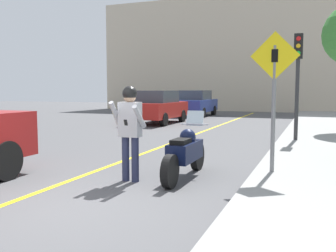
{
  "coord_description": "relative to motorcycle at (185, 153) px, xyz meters",
  "views": [
    {
      "loc": [
        3.69,
        -4.3,
        1.72
      ],
      "look_at": [
        0.93,
        2.69,
        0.99
      ],
      "focal_mm": 40.0,
      "sensor_mm": 36.0,
      "label": 1
    }
  ],
  "objects": [
    {
      "name": "crossing_sign",
      "position": [
        1.58,
        0.53,
        1.25
      ],
      "size": [
        0.91,
        0.08,
        2.66
      ],
      "color": "slate",
      "rests_on": "sidewalk_curb"
    },
    {
      "name": "building_backdrop",
      "position": [
        -1.36,
        23.49,
        4.1
      ],
      "size": [
        28.0,
        1.2,
        9.2
      ],
      "color": "beige",
      "rests_on": "ground"
    },
    {
      "name": "motorcycle",
      "position": [
        0.0,
        0.0,
        0.0
      ],
      "size": [
        0.62,
        2.23,
        1.29
      ],
      "color": "black",
      "rests_on": "ground"
    },
    {
      "name": "parked_car_red",
      "position": [
        -5.16,
        10.77,
        0.36
      ],
      "size": [
        1.88,
        4.2,
        1.68
      ],
      "color": "black",
      "rests_on": "ground"
    },
    {
      "name": "person_biker",
      "position": [
        -0.87,
        -0.64,
        0.61
      ],
      "size": [
        0.59,
        0.48,
        1.79
      ],
      "color": "#282D4C",
      "rests_on": "ground"
    },
    {
      "name": "parked_car_blue",
      "position": [
        -4.93,
        16.54,
        0.36
      ],
      "size": [
        1.88,
        4.2,
        1.68
      ],
      "color": "black",
      "rests_on": "ground"
    },
    {
      "name": "ground_plane",
      "position": [
        -1.36,
        -2.51,
        -0.5
      ],
      "size": [
        80.0,
        80.0,
        0.0
      ],
      "primitive_type": "plane",
      "color": "#4C4C4F"
    },
    {
      "name": "road_center_line",
      "position": [
        -1.96,
        3.49,
        -0.49
      ],
      "size": [
        0.12,
        36.0,
        0.01
      ],
      "color": "yellow",
      "rests_on": "ground"
    },
    {
      "name": "traffic_light",
      "position": [
        1.77,
        5.54,
        1.95
      ],
      "size": [
        0.26,
        0.3,
        3.29
      ],
      "color": "#2D2D30",
      "rests_on": "sidewalk_curb"
    }
  ]
}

